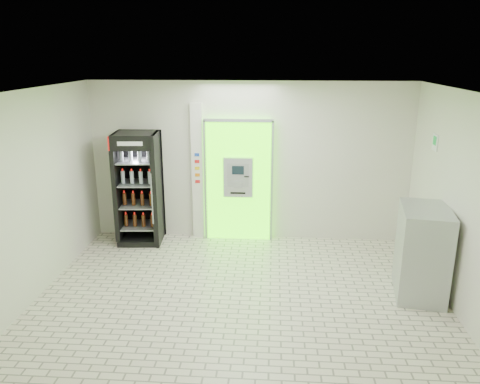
# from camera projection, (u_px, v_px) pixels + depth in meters

# --- Properties ---
(ground) EXTENTS (6.00, 6.00, 0.00)m
(ground) POSITION_uv_depth(u_px,v_px,m) (240.00, 300.00, 6.84)
(ground) COLOR beige
(ground) RESTS_ON ground
(room_shell) EXTENTS (6.00, 6.00, 6.00)m
(room_shell) POSITION_uv_depth(u_px,v_px,m) (240.00, 179.00, 6.31)
(room_shell) COLOR beige
(room_shell) RESTS_ON ground
(atm_assembly) EXTENTS (1.30, 0.24, 2.33)m
(atm_assembly) POSITION_uv_depth(u_px,v_px,m) (239.00, 180.00, 8.82)
(atm_assembly) COLOR #3DEC03
(atm_assembly) RESTS_ON ground
(pillar) EXTENTS (0.22, 0.11, 2.60)m
(pillar) POSITION_uv_depth(u_px,v_px,m) (198.00, 172.00, 8.87)
(pillar) COLOR silver
(pillar) RESTS_ON ground
(beverage_cooler) EXTENTS (0.84, 0.78, 2.10)m
(beverage_cooler) POSITION_uv_depth(u_px,v_px,m) (139.00, 190.00, 8.74)
(beverage_cooler) COLOR black
(beverage_cooler) RESTS_ON ground
(steel_cabinet) EXTENTS (0.83, 1.10, 1.34)m
(steel_cabinet) POSITION_uv_depth(u_px,v_px,m) (422.00, 252.00, 6.86)
(steel_cabinet) COLOR #A4A6AB
(steel_cabinet) RESTS_ON ground
(exit_sign) EXTENTS (0.02, 0.22, 0.26)m
(exit_sign) POSITION_uv_depth(u_px,v_px,m) (435.00, 142.00, 7.36)
(exit_sign) COLOR white
(exit_sign) RESTS_ON room_shell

